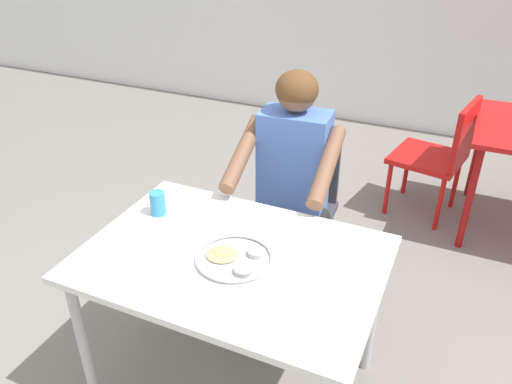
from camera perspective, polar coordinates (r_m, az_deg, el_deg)
The scene contains 6 objects.
table_foreground at distance 2.00m, azimuth -2.67°, elevation -8.95°, with size 1.15×0.80×0.73m.
thali_tray at distance 1.92m, azimuth -2.44°, elevation -7.52°, with size 0.30×0.30×0.03m.
drinking_cup at distance 2.21m, azimuth -11.13°, elevation -1.18°, with size 0.07×0.07×0.11m.
chair_foreground at distance 2.78m, azimuth 4.91°, elevation -0.84°, with size 0.43×0.43×0.84m.
diner_foreground at distance 2.48m, azimuth 3.73°, elevation 1.78°, with size 0.52×0.57×1.25m.
chair_red_left at distance 3.56m, azimuth 20.38°, elevation 4.33°, with size 0.52×0.51×0.84m.
Camera 1 is at (0.75, -1.37, 1.91)m, focal length 35.15 mm.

